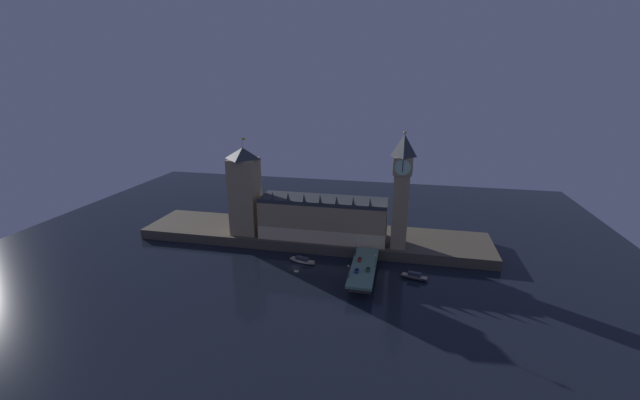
# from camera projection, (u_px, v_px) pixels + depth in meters

# --- Properties ---
(ground_plane) EXTENTS (400.00, 400.00, 0.00)m
(ground_plane) POSITION_uv_depth(u_px,v_px,m) (296.00, 267.00, 217.10)
(ground_plane) COLOR black
(embankment) EXTENTS (220.00, 42.00, 6.11)m
(embankment) POSITION_uv_depth(u_px,v_px,m) (312.00, 236.00, 252.65)
(embankment) COLOR #4C4438
(embankment) RESTS_ON ground_plane
(parliament_hall) EXTENTS (76.90, 22.22, 29.98)m
(parliament_hall) POSITION_uv_depth(u_px,v_px,m) (323.00, 218.00, 239.26)
(parliament_hall) COLOR tan
(parliament_hall) RESTS_ON embankment
(clock_tower) EXTENTS (10.74, 10.85, 67.13)m
(clock_tower) POSITION_uv_depth(u_px,v_px,m) (401.00, 188.00, 218.09)
(clock_tower) COLOR tan
(clock_tower) RESTS_ON embankment
(victoria_tower) EXTENTS (16.62, 16.62, 60.30)m
(victoria_tower) POSITION_uv_depth(u_px,v_px,m) (245.00, 191.00, 243.23)
(victoria_tower) COLOR tan
(victoria_tower) RESTS_ON embankment
(bridge) EXTENTS (12.49, 46.00, 7.30)m
(bridge) POSITION_uv_depth(u_px,v_px,m) (363.00, 270.00, 203.43)
(bridge) COLOR slate
(bridge) RESTS_ON ground_plane
(car_northbound_lead) EXTENTS (1.85, 4.63, 1.42)m
(car_northbound_lead) POSITION_uv_depth(u_px,v_px,m) (360.00, 259.00, 208.37)
(car_northbound_lead) COLOR red
(car_northbound_lead) RESTS_ON bridge
(car_northbound_trail) EXTENTS (2.01, 4.34, 1.35)m
(car_northbound_trail) POSITION_uv_depth(u_px,v_px,m) (357.00, 270.00, 196.14)
(car_northbound_trail) COLOR navy
(car_northbound_trail) RESTS_ON bridge
(car_southbound_lead) EXTENTS (1.92, 4.11, 1.41)m
(car_southbound_lead) POSITION_uv_depth(u_px,v_px,m) (368.00, 269.00, 197.36)
(car_southbound_lead) COLOR #235633
(car_southbound_lead) RESTS_ON bridge
(pedestrian_near_rail) EXTENTS (0.38, 0.38, 1.80)m
(pedestrian_near_rail) POSITION_uv_depth(u_px,v_px,m) (350.00, 274.00, 191.36)
(pedestrian_near_rail) COLOR black
(pedestrian_near_rail) RESTS_ON bridge
(pedestrian_far_rail) EXTENTS (0.38, 0.38, 1.79)m
(pedestrian_far_rail) POSITION_uv_depth(u_px,v_px,m) (356.00, 254.00, 213.70)
(pedestrian_far_rail) COLOR black
(pedestrian_far_rail) RESTS_ON bridge
(street_lamp_near) EXTENTS (1.34, 0.60, 6.84)m
(street_lamp_near) POSITION_uv_depth(u_px,v_px,m) (348.00, 270.00, 188.87)
(street_lamp_near) COLOR #2D3333
(street_lamp_near) RESTS_ON bridge
(street_lamp_mid) EXTENTS (1.34, 0.60, 6.67)m
(street_lamp_mid) POSITION_uv_depth(u_px,v_px,m) (375.00, 259.00, 200.28)
(street_lamp_mid) COLOR #2D3333
(street_lamp_mid) RESTS_ON bridge
(street_lamp_far) EXTENTS (1.34, 0.60, 6.99)m
(street_lamp_far) POSITION_uv_depth(u_px,v_px,m) (356.00, 246.00, 216.36)
(street_lamp_far) COLOR #2D3333
(street_lamp_far) RESTS_ON bridge
(boat_upstream) EXTENTS (16.95, 8.43, 3.15)m
(boat_upstream) POSITION_uv_depth(u_px,v_px,m) (302.00, 260.00, 222.38)
(boat_upstream) COLOR #B2A893
(boat_upstream) RESTS_ON ground_plane
(boat_downstream) EXTENTS (15.11, 7.00, 3.86)m
(boat_downstream) POSITION_uv_depth(u_px,v_px,m) (414.00, 277.00, 203.54)
(boat_downstream) COLOR #28282D
(boat_downstream) RESTS_ON ground_plane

